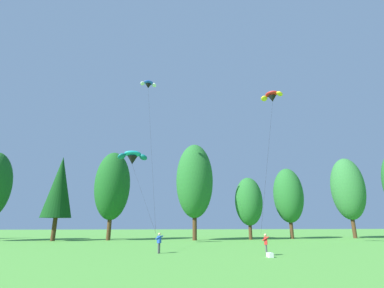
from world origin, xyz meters
name	(u,v)px	position (x,y,z in m)	size (l,w,h in m)	color
treeline_tree_c	(60,187)	(-18.83, 41.65, 7.90)	(4.37, 4.37, 12.61)	#472D19
treeline_tree_d	(112,186)	(-11.05, 42.49, 8.28)	(5.49, 5.49, 13.67)	#472D19
treeline_tree_e	(195,180)	(2.03, 41.42, 9.12)	(5.86, 5.86, 15.05)	#472D19
treeline_tree_f	(249,201)	(11.11, 42.56, 5.96)	(4.46, 4.46, 9.86)	#472D19
treeline_tree_g	(288,195)	(18.65, 44.08, 7.16)	(4.99, 4.99, 11.82)	#472D19
treeline_tree_h	(348,189)	(30.38, 44.96, 8.55)	(5.61, 5.61, 14.12)	#472D19
kite_flyer_near	(159,241)	(-2.94, 22.97, 1.00)	(0.72, 0.74, 1.69)	#4C4C51
kite_flyer_mid	(266,243)	(5.70, 20.41, 1.00)	(0.70, 0.72, 1.69)	#4C4C51
parafoil_kite_high_blue_white	(148,84)	(-5.49, 34.55, 22.23)	(3.46, 12.06, 21.25)	blue
parafoil_kite_mid_red_yellow	(272,96)	(10.69, 28.47, 18.09)	(6.66, 9.31, 17.14)	red
parafoil_kite_far_teal	(133,157)	(-6.89, 32.58, 10.70)	(5.60, 10.22, 10.02)	teal
picnic_cooler	(270,255)	(5.55, 19.26, 0.17)	(0.52, 0.36, 0.34)	white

